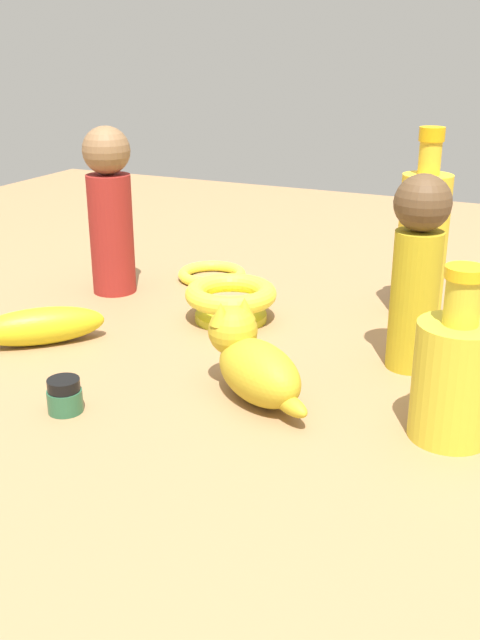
{
  "coord_description": "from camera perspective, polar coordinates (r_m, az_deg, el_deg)",
  "views": [
    {
      "loc": [
        -0.73,
        -0.34,
        0.35
      ],
      "look_at": [
        0.0,
        0.0,
        0.04
      ],
      "focal_mm": 41.28,
      "sensor_mm": 36.0,
      "label": 1
    }
  ],
  "objects": [
    {
      "name": "bottle_short",
      "position": [
        0.7,
        16.27,
        -4.1
      ],
      "size": [
        0.08,
        0.08,
        0.17
      ],
      "color": "gold",
      "rests_on": "ground"
    },
    {
      "name": "bottle_tall",
      "position": [
        1.0,
        13.94,
        5.92
      ],
      "size": [
        0.06,
        0.06,
        0.25
      ],
      "color": "gold",
      "rests_on": "ground"
    },
    {
      "name": "banana",
      "position": [
        0.93,
        -15.18,
        -0.47
      ],
      "size": [
        0.14,
        0.14,
        0.05
      ],
      "primitive_type": "ellipsoid",
      "rotation": [
        0.0,
        0.0,
        5.47
      ],
      "color": "gold",
      "rests_on": "ground"
    },
    {
      "name": "bangle",
      "position": [
        1.15,
        -2.19,
        3.57
      ],
      "size": [
        0.11,
        0.11,
        0.02
      ],
      "primitive_type": "torus",
      "color": "yellow",
      "rests_on": "ground"
    },
    {
      "name": "cat_figurine",
      "position": [
        0.76,
        0.98,
        -3.2
      ],
      "size": [
        0.12,
        0.14,
        0.1
      ],
      "color": "gold",
      "rests_on": "ground"
    },
    {
      "name": "person_figure_adult",
      "position": [
        1.08,
        -10.05,
        8.43
      ],
      "size": [
        0.07,
        0.07,
        0.24
      ],
      "color": "maroon",
      "rests_on": "ground"
    },
    {
      "name": "ground",
      "position": [
        0.88,
        0.0,
        -2.57
      ],
      "size": [
        2.0,
        2.0,
        0.0
      ],
      "primitive_type": "plane",
      "color": "#936D47"
    },
    {
      "name": "bowl",
      "position": [
        0.97,
        -0.72,
        1.7
      ],
      "size": [
        0.12,
        0.12,
        0.05
      ],
      "color": "gold",
      "rests_on": "ground"
    },
    {
      "name": "person_figure_child",
      "position": [
        0.83,
        13.55,
        3.9
      ],
      "size": [
        0.07,
        0.07,
        0.22
      ],
      "color": "#B29B1C",
      "rests_on": "ground"
    },
    {
      "name": "nail_polish_jar",
      "position": [
        0.76,
        -13.44,
        -5.72
      ],
      "size": [
        0.04,
        0.04,
        0.04
      ],
      "color": "#285A39",
      "rests_on": "ground"
    }
  ]
}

